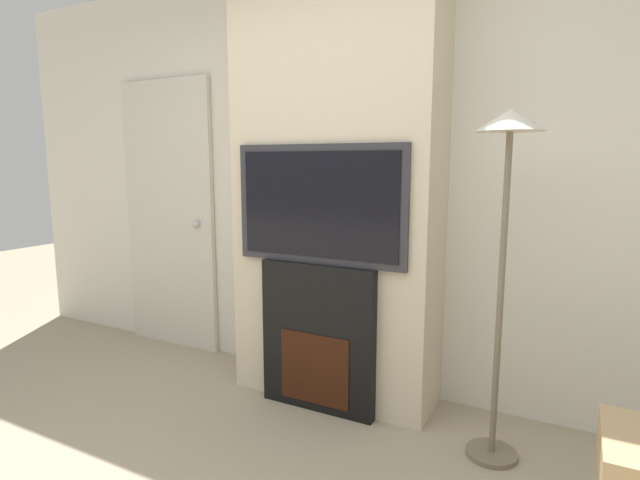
% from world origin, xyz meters
% --- Properties ---
extents(wall_back, '(6.00, 0.06, 2.70)m').
position_xyz_m(wall_back, '(0.00, 2.03, 1.35)').
color(wall_back, silver).
rests_on(wall_back, ground_plane).
extents(chimney_breast, '(1.23, 0.42, 2.70)m').
position_xyz_m(chimney_breast, '(0.00, 1.79, 1.35)').
color(chimney_breast, beige).
rests_on(chimney_breast, ground_plane).
extents(fireplace, '(0.70, 0.15, 0.87)m').
position_xyz_m(fireplace, '(0.00, 1.58, 0.43)').
color(fireplace, black).
rests_on(fireplace, ground_plane).
extents(television, '(1.04, 0.07, 0.67)m').
position_xyz_m(television, '(0.00, 1.58, 1.20)').
color(television, '#2D2D33').
rests_on(television, fireplace).
extents(floor_lamp, '(0.31, 0.31, 1.67)m').
position_xyz_m(floor_lamp, '(0.99, 1.53, 1.34)').
color(floor_lamp, '#726651').
rests_on(floor_lamp, ground_plane).
extents(entry_door, '(0.85, 0.09, 2.04)m').
position_xyz_m(entry_door, '(-1.52, 1.97, 1.02)').
color(entry_door, beige).
rests_on(entry_door, ground_plane).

